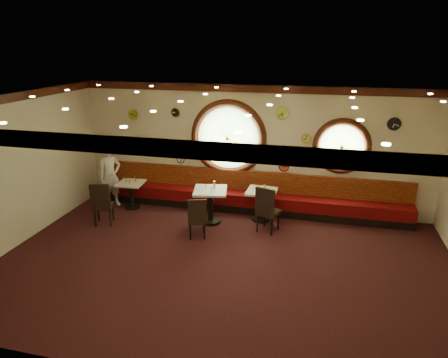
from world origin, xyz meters
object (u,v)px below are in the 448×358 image
condiment_b_pepper (212,188)px  waiter (110,176)px  chair_b (197,216)px  condiment_c_bottle (264,187)px  table_a (131,192)px  table_b (210,202)px  condiment_b_salt (206,186)px  condiment_b_bottle (214,185)px  condiment_c_pepper (261,190)px  condiment_a_bottle (135,179)px  condiment_c_salt (259,188)px  table_c (261,201)px  condiment_a_salt (126,180)px  condiment_a_pepper (129,182)px  chair_a (102,201)px  chair_c (267,207)px

condiment_b_pepper → waiter: bearing=172.5°
chair_b → condiment_c_bottle: 1.91m
chair_b → table_a: bearing=129.8°
condiment_b_pepper → condiment_c_bottle: bearing=22.6°
table_b → condiment_b_pepper: condiment_b_pepper is taller
condiment_b_salt → condiment_b_bottle: 0.21m
condiment_b_bottle → condiment_c_pepper: bearing=11.6°
condiment_b_pepper → condiment_a_bottle: size_ratio=0.73×
condiment_b_pepper → condiment_b_bottle: bearing=74.4°
condiment_c_salt → table_c: bearing=-5.4°
table_a → condiment_b_bottle: (2.33, -0.26, 0.49)m
condiment_b_bottle → waiter: size_ratio=0.10×
condiment_c_salt → condiment_b_pepper: condiment_b_pepper is taller
condiment_c_bottle → waiter: 4.07m
condiment_a_bottle → condiment_c_pepper: bearing=-1.9°
chair_b → condiment_b_pepper: (0.09, 0.88, 0.35)m
chair_b → condiment_c_salt: bearing=28.0°
condiment_b_pepper → table_b: bearing=-164.6°
table_c → condiment_a_salt: size_ratio=8.61×
condiment_a_pepper → condiment_b_bottle: size_ratio=0.53×
condiment_a_salt → condiment_b_bottle: (2.46, -0.27, 0.18)m
chair_a → chair_c: chair_c is taller
table_a → waiter: bearing=179.9°
table_a → chair_c: 3.71m
condiment_b_bottle → waiter: waiter is taller
condiment_c_pepper → waiter: waiter is taller
condiment_a_bottle → condiment_b_bottle: (2.24, -0.34, 0.16)m
condiment_a_bottle → condiment_b_bottle: 2.27m
chair_a → condiment_a_salt: chair_a is taller
condiment_c_bottle → waiter: waiter is taller
condiment_a_bottle → condiment_c_bottle: bearing=0.6°
table_a → table_b: bearing=-9.6°
waiter → chair_b: bearing=-74.7°
table_a → table_b: table_b is taller
chair_b → chair_c: 1.59m
table_c → condiment_c_bottle: (0.05, 0.08, 0.36)m
table_c → chair_b: (-1.23, -1.31, 0.06)m
condiment_b_salt → condiment_a_bottle: condiment_b_salt is taller
table_c → condiment_a_salt: 3.58m
table_a → table_c: size_ratio=0.91×
condiment_b_bottle → condiment_c_bottle: (1.16, 0.38, -0.09)m
condiment_b_bottle → condiment_b_pepper: bearing=-105.6°
condiment_b_bottle → waiter: bearing=175.0°
table_c → chair_c: chair_c is taller
chair_a → condiment_b_pepper: size_ratio=6.57×
condiment_c_salt → condiment_a_bottle: size_ratio=0.81×
table_a → chair_a: (-0.18, -1.15, 0.16)m
condiment_c_bottle → waiter: size_ratio=0.08×
condiment_a_salt → condiment_a_pepper: (0.13, -0.09, 0.00)m
chair_c → table_c: bearing=127.0°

